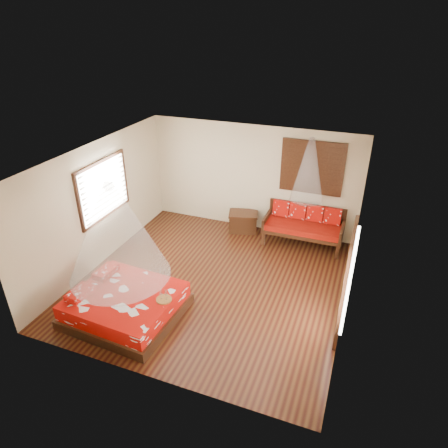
# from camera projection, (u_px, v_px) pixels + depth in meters

# --- Properties ---
(room) EXTENTS (5.54, 5.54, 2.84)m
(room) POSITION_uv_depth(u_px,v_px,m) (212.00, 225.00, 8.05)
(room) COLOR black
(room) RESTS_ON ground
(bed) EXTENTS (2.09, 1.91, 0.63)m
(bed) POSITION_uv_depth(u_px,v_px,m) (125.00, 304.00, 7.64)
(bed) COLOR black
(bed) RESTS_ON floor
(daybed) EXTENTS (1.94, 0.86, 0.98)m
(daybed) POSITION_uv_depth(u_px,v_px,m) (304.00, 224.00, 9.97)
(daybed) COLOR black
(daybed) RESTS_ON floor
(storage_chest) EXTENTS (0.88, 0.74, 0.52)m
(storage_chest) POSITION_uv_depth(u_px,v_px,m) (243.00, 221.00, 10.65)
(storage_chest) COLOR black
(storage_chest) RESTS_ON floor
(shutter_panel) EXTENTS (1.52, 0.06, 1.32)m
(shutter_panel) POSITION_uv_depth(u_px,v_px,m) (312.00, 168.00, 9.59)
(shutter_panel) COLOR black
(shutter_panel) RESTS_ON wall_back
(window_left) EXTENTS (0.10, 1.74, 1.34)m
(window_left) POSITION_uv_depth(u_px,v_px,m) (104.00, 189.00, 8.93)
(window_left) COLOR black
(window_left) RESTS_ON wall_left
(glazed_door) EXTENTS (0.08, 1.02, 2.16)m
(glazed_door) POSITION_uv_depth(u_px,v_px,m) (345.00, 284.00, 6.86)
(glazed_door) COLOR black
(glazed_door) RESTS_ON floor
(wine_tray) EXTENTS (0.29, 0.29, 0.23)m
(wine_tray) POSITION_uv_depth(u_px,v_px,m) (164.00, 297.00, 7.34)
(wine_tray) COLOR brown
(wine_tray) RESTS_ON bed
(mosquito_net_main) EXTENTS (1.81, 1.81, 1.80)m
(mosquito_net_main) POSITION_uv_depth(u_px,v_px,m) (115.00, 232.00, 6.89)
(mosquito_net_main) COLOR white
(mosquito_net_main) RESTS_ON ceiling
(mosquito_net_daybed) EXTENTS (0.77, 0.77, 1.50)m
(mosquito_net_daybed) POSITION_uv_depth(u_px,v_px,m) (309.00, 170.00, 9.16)
(mosquito_net_daybed) COLOR white
(mosquito_net_daybed) RESTS_ON ceiling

